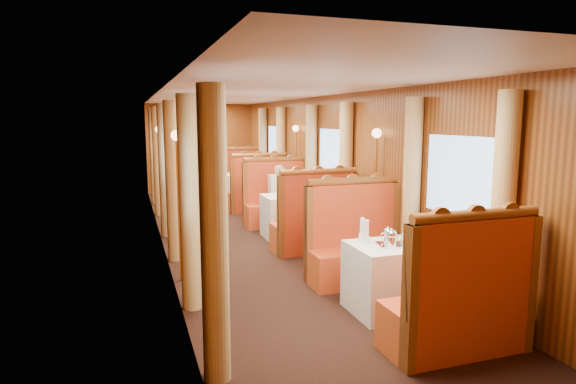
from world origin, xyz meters
name	(u,v)px	position (x,y,z in m)	size (l,w,h in m)	color
floor	(253,240)	(0.00, 0.00, 0.00)	(3.00, 12.00, 0.01)	black
ceiling	(251,93)	(0.00, 0.00, 2.50)	(3.00, 12.00, 0.01)	silver
wall_far	(201,148)	(0.00, 6.00, 1.25)	(3.00, 2.50, 0.01)	brown
wall_near	(531,279)	(0.00, -6.00, 1.25)	(3.00, 2.50, 0.01)	brown
wall_left	(161,171)	(-1.50, 0.00, 1.25)	(12.00, 2.50, 0.01)	brown
wall_right	(333,166)	(1.50, 0.00, 1.25)	(12.00, 2.50, 0.01)	brown
doorway_far	(201,157)	(0.00, 5.97, 1.00)	(0.80, 0.04, 2.00)	brown
table_near	(398,277)	(0.75, -3.50, 0.38)	(1.05, 0.72, 0.75)	white
banquette_near_fwd	(459,307)	(0.75, -4.51, 0.42)	(1.30, 0.55, 1.34)	#AB1A13
banquette_near_aft	(357,249)	(0.75, -2.49, 0.42)	(1.30, 0.55, 1.34)	#AB1A13
table_mid	(294,216)	(0.75, 0.00, 0.38)	(1.05, 0.72, 0.75)	white
banquette_mid_fwd	(315,225)	(0.75, -1.01, 0.42)	(1.30, 0.55, 1.34)	#AB1A13
banquette_mid_aft	(277,204)	(0.75, 1.01, 0.42)	(1.30, 0.55, 1.34)	#AB1A13
table_far	(247,189)	(0.75, 3.50, 0.38)	(1.05, 0.72, 0.75)	white
banquette_far_fwd	(258,193)	(0.75, 2.49, 0.42)	(1.30, 0.55, 1.34)	#AB1A13
banquette_far_aft	(238,182)	(0.75, 4.51, 0.42)	(1.30, 0.55, 1.34)	#AB1A13
tea_tray	(393,245)	(0.66, -3.53, 0.76)	(0.34, 0.26, 0.01)	silver
teapot_left	(391,241)	(0.57, -3.63, 0.83)	(0.19, 0.14, 0.15)	silver
teapot_right	(405,241)	(0.75, -3.60, 0.81)	(0.14, 0.10, 0.11)	silver
teapot_back	(388,237)	(0.66, -3.41, 0.81)	(0.15, 0.12, 0.13)	silver
fruit_plate	(430,242)	(1.06, -3.62, 0.77)	(0.22, 0.22, 0.05)	white
cup_inboard	(366,234)	(0.40, -3.39, 0.86)	(0.08, 0.08, 0.26)	white
cup_outboard	(362,232)	(0.41, -3.28, 0.86)	(0.08, 0.08, 0.26)	white
rose_vase_mid	(292,185)	(0.72, 0.01, 0.93)	(0.06, 0.06, 0.36)	silver
rose_vase_far	(247,167)	(0.75, 3.48, 0.93)	(0.06, 0.06, 0.36)	silver
window_left_near	(187,189)	(-1.49, -3.50, 1.45)	(1.20, 0.90, 0.01)	#85ADDF
curtain_left_near_a	(214,238)	(-1.38, -4.28, 1.18)	(0.22, 0.22, 2.35)	#D9B26F
curtain_left_near_b	(189,204)	(-1.38, -2.72, 1.18)	(0.22, 0.22, 2.35)	#D9B26F
window_right_near	(460,177)	(1.49, -3.50, 1.45)	(1.20, 0.90, 0.01)	#85ADDF
curtain_right_near_a	(502,215)	(1.38, -4.28, 1.18)	(0.22, 0.22, 2.35)	#D9B26F
curtain_right_near_b	(411,192)	(1.38, -2.72, 1.18)	(0.22, 0.22, 2.35)	#D9B26F
window_left_mid	(161,159)	(-1.49, 0.00, 1.45)	(1.20, 0.90, 0.01)	#85ADDF
curtain_left_mid_a	(173,182)	(-1.38, -0.78, 1.18)	(0.22, 0.22, 2.35)	#D9B26F
curtain_left_mid_b	(165,171)	(-1.38, 0.78, 1.18)	(0.22, 0.22, 2.35)	#D9B26F
window_right_mid	(332,155)	(1.49, 0.00, 1.45)	(1.20, 0.90, 0.01)	#85ADDF
curtain_right_mid_a	(346,175)	(1.38, -0.78, 1.18)	(0.22, 0.22, 2.35)	#D9B26F
curtain_right_mid_b	(311,166)	(1.38, 0.78, 1.18)	(0.22, 0.22, 2.35)	#D9B26F
window_left_far	(151,147)	(-1.49, 3.50, 1.45)	(1.20, 0.90, 0.01)	#85ADDF
curtain_left_far_a	(158,162)	(-1.38, 2.72, 1.18)	(0.22, 0.22, 2.35)	#D9B26F
curtain_left_far_b	(154,156)	(-1.38, 4.28, 1.18)	(0.22, 0.22, 2.35)	#D9B26F
window_right_far	(276,145)	(1.49, 3.50, 1.45)	(1.20, 0.90, 0.01)	#85ADDF
curtain_right_far_a	(281,158)	(1.38, 2.72, 1.18)	(0.22, 0.22, 2.35)	#D9B26F
curtain_right_far_b	(263,154)	(1.38, 4.28, 1.18)	(0.22, 0.22, 2.35)	#D9B26F
sconce_left_fore	(178,175)	(-1.40, -1.75, 1.38)	(0.14, 0.14, 1.95)	#BF8C3F
sconce_right_fore	(376,168)	(1.40, -1.75, 1.38)	(0.14, 0.14, 1.95)	#BF8C3F
sconce_left_aft	(160,155)	(-1.40, 1.75, 1.38)	(0.14, 0.14, 1.95)	#BF8C3F
sconce_right_aft	(296,152)	(1.40, 1.75, 1.38)	(0.14, 0.14, 1.95)	#BF8C3F
steward	(207,190)	(-0.76, 0.04, 0.91)	(0.67, 0.44, 1.83)	navy
passenger	(280,189)	(0.75, 0.81, 0.74)	(0.40, 0.44, 0.76)	beige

